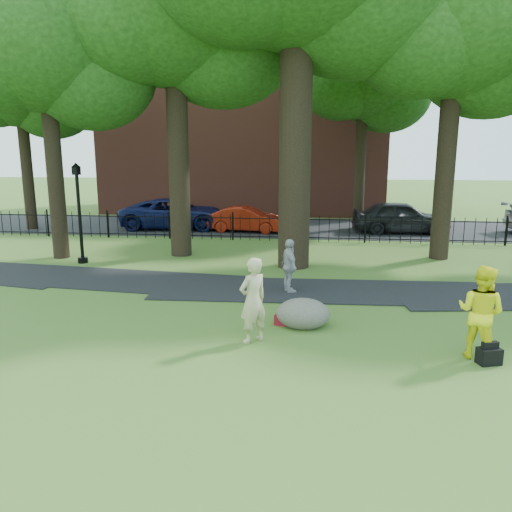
# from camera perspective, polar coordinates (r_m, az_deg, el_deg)

# --- Properties ---
(ground) EXTENTS (120.00, 120.00, 0.00)m
(ground) POSITION_cam_1_polar(r_m,az_deg,el_deg) (11.24, 2.77, -9.42)
(ground) COLOR #456824
(ground) RESTS_ON ground
(footpath) EXTENTS (36.07, 3.85, 0.03)m
(footpath) POSITION_cam_1_polar(r_m,az_deg,el_deg) (14.92, 7.63, -4.02)
(footpath) COLOR black
(footpath) RESTS_ON ground
(street) EXTENTS (80.00, 7.00, 0.02)m
(street) POSITION_cam_1_polar(r_m,az_deg,el_deg) (26.77, 5.07, 3.24)
(street) COLOR black
(street) RESTS_ON ground
(iron_fence) EXTENTS (44.00, 0.04, 1.20)m
(iron_fence) POSITION_cam_1_polar(r_m,az_deg,el_deg) (22.72, 4.82, 3.18)
(iron_fence) COLOR black
(iron_fence) RESTS_ON ground
(brick_building) EXTENTS (18.00, 8.00, 12.00)m
(brick_building) POSITION_cam_1_polar(r_m,az_deg,el_deg) (34.80, -1.19, 15.24)
(brick_building) COLOR brown
(brick_building) RESTS_ON ground
(tree_row) EXTENTS (26.82, 7.96, 12.42)m
(tree_row) POSITION_cam_1_polar(r_m,az_deg,el_deg) (19.26, 6.56, 24.14)
(tree_row) COLOR black
(tree_row) RESTS_ON ground
(woman) EXTENTS (0.81, 0.80, 1.88)m
(woman) POSITION_cam_1_polar(r_m,az_deg,el_deg) (10.76, -0.35, -5.08)
(woman) COLOR tan
(woman) RESTS_ON ground
(man) EXTENTS (1.18, 1.15, 1.91)m
(man) POSITION_cam_1_polar(r_m,az_deg,el_deg) (10.91, 24.29, -5.88)
(man) COLOR #F6F014
(man) RESTS_ON ground
(pedestrian) EXTENTS (0.74, 1.01, 1.60)m
(pedestrian) POSITION_cam_1_polar(r_m,az_deg,el_deg) (14.49, 3.82, -1.16)
(pedestrian) COLOR #A3A2A7
(pedestrian) RESTS_ON ground
(boulder) EXTENTS (1.40, 1.14, 0.74)m
(boulder) POSITION_cam_1_polar(r_m,az_deg,el_deg) (11.90, 5.40, -6.32)
(boulder) COLOR #6D685A
(boulder) RESTS_ON ground
(lamppost) EXTENTS (0.36, 0.36, 3.65)m
(lamppost) POSITION_cam_1_polar(r_m,az_deg,el_deg) (19.24, -19.52, 4.48)
(lamppost) COLOR black
(lamppost) RESTS_ON ground
(backpack) EXTENTS (0.50, 0.39, 0.33)m
(backpack) POSITION_cam_1_polar(r_m,az_deg,el_deg) (10.94, 25.08, -10.32)
(backpack) COLOR black
(backpack) RESTS_ON ground
(red_bag) EXTENTS (0.41, 0.31, 0.25)m
(red_bag) POSITION_cam_1_polar(r_m,az_deg,el_deg) (12.04, 3.07, -7.29)
(red_bag) COLOR maroon
(red_bag) RESTS_ON ground
(red_sedan) EXTENTS (3.99, 1.74, 1.28)m
(red_sedan) POSITION_cam_1_polar(r_m,az_deg,el_deg) (25.25, -1.06, 4.21)
(red_sedan) COLOR maroon
(red_sedan) RESTS_ON ground
(navy_van) EXTENTS (5.86, 3.04, 1.58)m
(navy_van) POSITION_cam_1_polar(r_m,az_deg,el_deg) (26.60, -9.17, 4.79)
(navy_van) COLOR #0C133F
(navy_van) RESTS_ON ground
(grey_car) EXTENTS (4.82, 2.11, 1.61)m
(grey_car) POSITION_cam_1_polar(r_m,az_deg,el_deg) (25.90, 16.22, 4.31)
(grey_car) COLOR black
(grey_car) RESTS_ON ground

